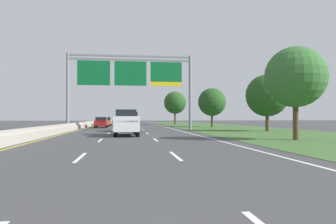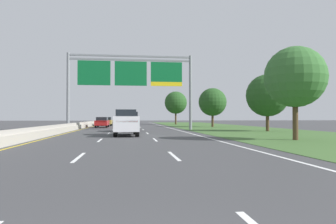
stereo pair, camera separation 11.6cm
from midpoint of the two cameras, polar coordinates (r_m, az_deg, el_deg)
name	(u,v)px [view 1 (the left image)]	position (r m, az deg, el deg)	size (l,w,h in m)	color
ground_plane	(128,130)	(36.99, -7.37, -3.34)	(220.00, 220.00, 0.00)	#3D3D3F
lane_striping	(128,131)	(36.54, -7.37, -3.36)	(11.96, 106.00, 0.01)	white
grass_verge_right	(243,130)	(39.54, 13.33, -3.15)	(14.00, 110.00, 0.02)	#3D602D
median_barrier_concrete	(69,128)	(37.56, -17.50, -2.72)	(0.60, 110.00, 0.85)	#A8A399
overhead_sign_gantry	(130,76)	(38.48, -6.90, 6.43)	(15.06, 0.42, 9.18)	gray
pickup_truck_white	(126,123)	(26.75, -7.74, -1.95)	(2.13, 5.45, 2.20)	silver
car_red_left_lane_sedan	(102,122)	(48.55, -12.00, -1.79)	(1.92, 4.44, 1.57)	maroon
car_black_centre_lane_suv	(130,121)	(34.47, -7.03, -1.69)	(1.99, 4.73, 2.11)	black
car_gold_left_lane_sedan	(106,121)	(57.27, -11.21, -1.66)	(1.82, 4.40, 1.57)	#A38438
roadside_tree_near	(295,77)	(22.99, 21.93, 5.87)	(4.11, 4.11, 6.32)	#4C3823
roadside_tree_mid	(267,96)	(36.22, 17.40, 2.87)	(4.64, 4.64, 6.25)	#4C3823
roadside_tree_far	(212,102)	(50.27, 7.90, 1.79)	(4.42, 4.42, 6.16)	#4C3823
roadside_tree_distant	(175,103)	(66.25, 1.23, 1.70)	(4.71, 4.71, 6.98)	#4C3823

